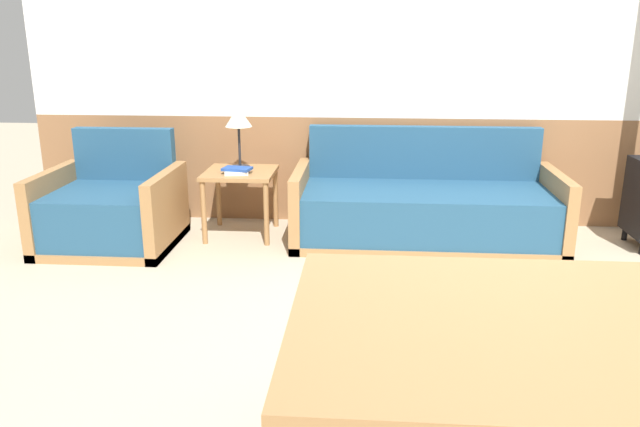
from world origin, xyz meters
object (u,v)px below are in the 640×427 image
at_px(armchair, 112,212).
at_px(dining_table, 573,342).
at_px(side_table, 240,182).
at_px(table_lamp, 238,120).
at_px(couch, 425,209).

height_order(armchair, dining_table, armchair).
relative_size(side_table, table_lamp, 1.11).
bearing_deg(side_table, couch, -1.11).
bearing_deg(armchair, side_table, 11.92).
bearing_deg(dining_table, couch, 93.48).
bearing_deg(armchair, couch, -0.18).
bearing_deg(couch, table_lamp, 175.19).
distance_m(side_table, table_lamp, 0.47).
bearing_deg(dining_table, table_lamp, 118.21).
xyz_separation_m(couch, side_table, (-1.41, 0.03, 0.18)).
bearing_deg(armchair, table_lamp, 17.39).
distance_m(couch, dining_table, 2.90).
xyz_separation_m(couch, armchair, (-2.32, -0.29, 0.01)).
height_order(armchair, side_table, armchair).
bearing_deg(table_lamp, dining_table, -61.79).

